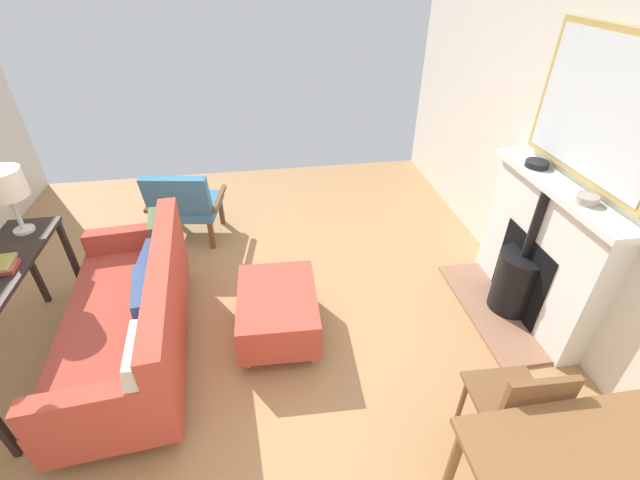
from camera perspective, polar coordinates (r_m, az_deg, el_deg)
ground_plane at (r=3.56m, az=-10.73°, el=-10.36°), size 4.95×5.60×0.01m
wall_left at (r=3.56m, az=30.85°, el=11.01°), size 0.12×5.60×2.67m
fireplace at (r=3.65m, az=26.71°, el=-2.39°), size 0.58×1.33×1.14m
mirror_over_mantel at (r=3.25m, az=33.62°, el=14.53°), size 0.04×1.14×0.91m
mantel_bowl_near at (r=3.56m, az=27.18°, el=9.13°), size 0.17×0.17×0.04m
mantel_bowl_far at (r=3.17m, az=32.31°, el=4.72°), size 0.14×0.14×0.05m
sofa at (r=3.27m, az=-23.66°, el=-9.41°), size 0.91×1.78×0.80m
ottoman at (r=3.23m, az=-5.69°, el=-9.32°), size 0.61×0.78×0.40m
armchair_accent at (r=4.34m, az=-17.77°, el=4.76°), size 0.76×0.70×0.80m
table_lamp_near_end at (r=3.58m, az=-36.81°, el=5.88°), size 0.27×0.27×0.48m
dining_chair_near_fireplace at (r=2.61m, az=25.17°, el=-19.56°), size 0.42×0.42×0.82m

